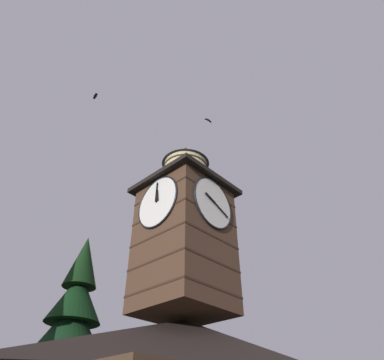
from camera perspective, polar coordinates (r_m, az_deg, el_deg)
The scene contains 4 objects.
clock_tower at distance 18.20m, azimuth -1.20°, elevation -8.09°, with size 4.52×4.52×9.87m.
moon at distance 51.32m, azimuth -18.22°, elevation -18.76°, with size 1.93×1.93×1.93m.
flying_bird_high at distance 27.39m, azimuth 2.64°, elevation 9.69°, with size 0.63×0.23×0.14m.
flying_bird_low at distance 22.50m, azimuth -15.43°, elevation 13.03°, with size 0.24×0.49×0.11m.
Camera 1 is at (13.79, 11.62, 2.37)m, focal length 32.82 mm.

